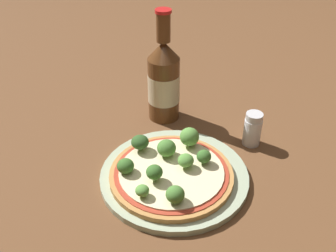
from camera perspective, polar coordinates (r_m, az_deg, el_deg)
name	(u,v)px	position (r m, az deg, el deg)	size (l,w,h in m)	color
ground_plane	(177,178)	(0.71, 1.34, -7.49)	(3.00, 3.00, 0.00)	brown
plate	(174,175)	(0.70, 0.84, -7.10)	(0.26, 0.26, 0.01)	#A3B293
pizza	(171,174)	(0.68, 0.50, -6.92)	(0.22, 0.22, 0.01)	#B77F42
broccoli_floret_0	(125,166)	(0.67, -6.19, -5.78)	(0.03, 0.03, 0.03)	#89A866
broccoli_floret_1	(167,148)	(0.70, -0.22, -3.22)	(0.03, 0.03, 0.03)	#89A866
broccoli_floret_2	(175,194)	(0.62, 1.05, -9.89)	(0.03, 0.03, 0.03)	#89A866
broccoli_floret_3	(154,172)	(0.65, -1.99, -6.73)	(0.03, 0.03, 0.03)	#89A866
broccoli_floret_4	(186,160)	(0.68, 2.60, -5.02)	(0.03, 0.03, 0.03)	#89A866
broccoli_floret_5	(142,191)	(0.63, -3.76, -9.35)	(0.02, 0.02, 0.02)	#89A866
broccoli_floret_6	(204,156)	(0.69, 5.23, -4.43)	(0.03, 0.03, 0.03)	#89A866
broccoli_floret_7	(140,142)	(0.71, -4.09, -2.36)	(0.03, 0.03, 0.03)	#89A866
broccoli_floret_8	(189,137)	(0.72, 3.13, -1.57)	(0.04, 0.04, 0.04)	#89A866
beer_bottle	(164,80)	(0.82, -0.62, 6.65)	(0.07, 0.07, 0.24)	#563319
pepper_shaker	(253,129)	(0.78, 12.17, -0.45)	(0.03, 0.03, 0.07)	silver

